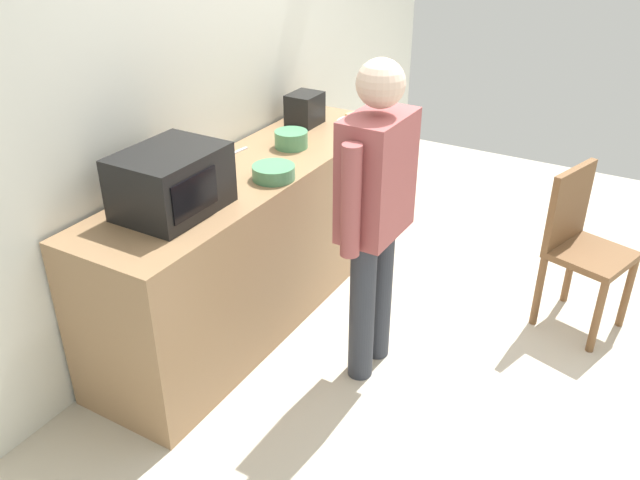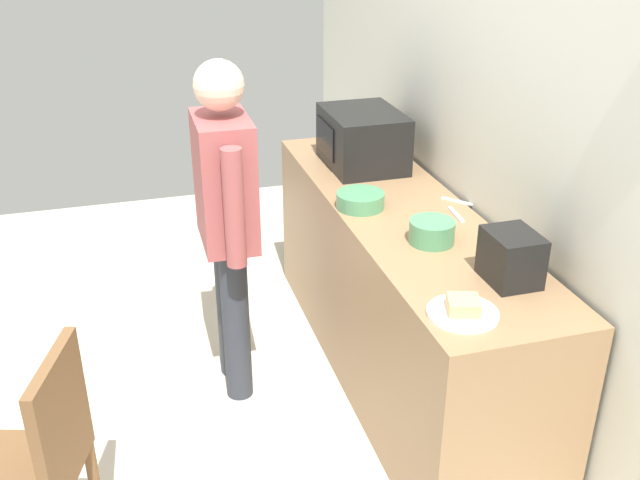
{
  "view_description": "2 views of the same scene",
  "coord_description": "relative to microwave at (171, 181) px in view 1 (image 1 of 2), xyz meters",
  "views": [
    {
      "loc": [
        -2.98,
        -0.79,
        2.32
      ],
      "look_at": [
        -0.38,
        0.72,
        0.67
      ],
      "focal_mm": 37.07,
      "sensor_mm": 36.0,
      "label": 1
    },
    {
      "loc": [
        2.64,
        -0.03,
        2.28
      ],
      "look_at": [
        -0.41,
        0.86,
        0.74
      ],
      "focal_mm": 40.67,
      "sensor_mm": 36.0,
      "label": 2
    }
  ],
  "objects": [
    {
      "name": "person_standing",
      "position": [
        0.48,
        -0.83,
        -0.12
      ],
      "size": [
        0.59,
        0.24,
        1.65
      ],
      "color": "#2C3039",
      "rests_on": "ground_plane"
    },
    {
      "name": "ground_plane",
      "position": [
        0.88,
        -1.23,
        -1.08
      ],
      "size": [
        6.0,
        6.0,
        0.0
      ],
      "primitive_type": "plane",
      "color": "beige"
    },
    {
      "name": "fork_utensil",
      "position": [
        0.76,
        0.19,
        -0.15
      ],
      "size": [
        0.17,
        0.04,
        0.01
      ],
      "primitive_type": "cube",
      "rotation": [
        0.0,
        0.0,
        3.05
      ],
      "color": "silver",
      "rests_on": "kitchen_counter"
    },
    {
      "name": "cereal_bowl",
      "position": [
        0.55,
        -0.2,
        -0.11
      ],
      "size": [
        0.23,
        0.23,
        0.07
      ],
      "primitive_type": "cylinder",
      "color": "#4C8E60",
      "rests_on": "kitchen_counter"
    },
    {
      "name": "back_wall",
      "position": [
        0.88,
        0.37,
        0.23
      ],
      "size": [
        5.4,
        0.13,
        2.6
      ],
      "color": "silver",
      "rests_on": "ground_plane"
    },
    {
      "name": "toaster",
      "position": [
        1.39,
        0.11,
        -0.05
      ],
      "size": [
        0.22,
        0.18,
        0.2
      ],
      "primitive_type": "cube",
      "color": "black",
      "rests_on": "kitchen_counter"
    },
    {
      "name": "sandwich_plate",
      "position": [
        1.56,
        -0.17,
        -0.13
      ],
      "size": [
        0.26,
        0.26,
        0.07
      ],
      "color": "white",
      "rests_on": "kitchen_counter"
    },
    {
      "name": "salad_bowl",
      "position": [
        0.99,
        -0.03,
        -0.1
      ],
      "size": [
        0.19,
        0.19,
        0.1
      ],
      "primitive_type": "cylinder",
      "color": "#4C8E60",
      "rests_on": "kitchen_counter"
    },
    {
      "name": "wooden_chair",
      "position": [
        1.44,
        -1.66,
        -0.55
      ],
      "size": [
        0.5,
        0.5,
        0.94
      ],
      "color": "brown",
      "rests_on": "ground_plane"
    },
    {
      "name": "spoon_utensil",
      "position": [
        0.62,
        0.27,
        -0.15
      ],
      "size": [
        0.14,
        0.12,
        0.01
      ],
      "primitive_type": "cube",
      "rotation": [
        0.0,
        0.0,
        0.7
      ],
      "color": "silver",
      "rests_on": "kitchen_counter"
    },
    {
      "name": "microwave",
      "position": [
        0.0,
        0.0,
        0.0
      ],
      "size": [
        0.5,
        0.39,
        0.3
      ],
      "color": "black",
      "rests_on": "kitchen_counter"
    },
    {
      "name": "kitchen_counter",
      "position": [
        0.62,
        -0.01,
        -0.61
      ],
      "size": [
        2.33,
        0.62,
        0.93
      ],
      "primitive_type": "cube",
      "color": "#93704C",
      "rests_on": "ground_plane"
    }
  ]
}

